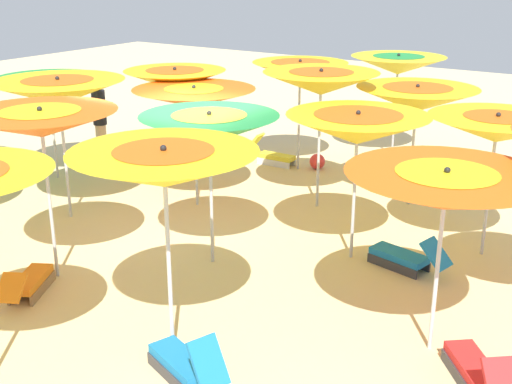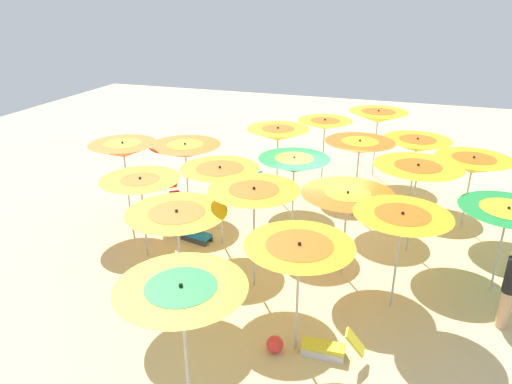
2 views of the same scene
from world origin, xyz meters
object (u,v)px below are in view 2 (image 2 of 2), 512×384
(beach_umbrella_4, at_px, (123,150))
(beachgoer_0, at_px, (510,287))
(beach_umbrella_3, at_px, (185,151))
(lounger_0, at_px, (266,187))
(beach_umbrella_13, at_px, (254,197))
(beach_umbrella_16, at_px, (507,215))
(beach_umbrella_0, at_px, (378,117))
(lounger_1, at_px, (193,233))
(beach_umbrella_17, at_px, (402,222))
(beach_umbrella_19, at_px, (182,297))
(beach_umbrella_14, at_px, (177,221))
(lounger_4, at_px, (176,195))
(beach_umbrella_7, at_px, (294,165))
(beach_umbrella_5, at_px, (417,145))
(beach_umbrella_11, at_px, (417,173))
(beach_umbrella_1, at_px, (325,125))
(beach_umbrella_8, at_px, (220,175))
(beach_umbrella_9, at_px, (141,186))
(beach_ball, at_px, (275,344))
(lounger_3, at_px, (352,202))
(beach_umbrella_10, at_px, (473,165))
(lounger_2, at_px, (329,347))
(beach_umbrella_12, at_px, (347,200))
(beach_umbrella_2, at_px, (278,134))
(beach_umbrella_6, at_px, (359,147))
(beach_umbrella_18, at_px, (299,254))

(beach_umbrella_4, bearing_deg, beachgoer_0, -10.62)
(beach_umbrella_3, relative_size, lounger_0, 1.84)
(beach_umbrella_13, xyz_separation_m, beach_umbrella_16, (5.38, 1.54, -0.32))
(beach_umbrella_0, xyz_separation_m, lounger_1, (-4.32, -6.87, -2.09))
(beach_umbrella_17, relative_size, beach_umbrella_19, 0.97)
(beach_umbrella_13, bearing_deg, beach_umbrella_14, -142.83)
(beach_umbrella_17, distance_m, lounger_4, 8.38)
(beach_umbrella_0, relative_size, beach_umbrella_7, 1.09)
(beach_umbrella_5, distance_m, beachgoer_0, 6.70)
(lounger_1, distance_m, lounger_4, 2.87)
(beach_umbrella_11, height_order, beach_umbrella_17, beach_umbrella_11)
(beach_umbrella_1, bearing_deg, beach_umbrella_3, -137.53)
(beach_umbrella_11, bearing_deg, beach_umbrella_1, 128.49)
(beach_umbrella_8, height_order, beach_umbrella_9, beach_umbrella_8)
(beach_umbrella_3, bearing_deg, lounger_4, 146.34)
(beach_ball, bearing_deg, lounger_3, 86.08)
(beach_umbrella_13, bearing_deg, beach_umbrella_10, 44.06)
(beach_umbrella_4, height_order, lounger_2, beach_umbrella_4)
(beach_umbrella_14, distance_m, lounger_4, 5.94)
(beach_umbrella_11, height_order, beach_umbrella_14, beach_umbrella_11)
(beach_umbrella_17, height_order, lounger_0, beach_umbrella_17)
(beach_umbrella_8, relative_size, beach_umbrella_9, 1.02)
(beach_umbrella_7, bearing_deg, beach_ball, -79.36)
(beach_umbrella_7, height_order, lounger_3, beach_umbrella_7)
(beach_umbrella_19, bearing_deg, beach_umbrella_4, 129.48)
(beach_umbrella_1, bearing_deg, beach_umbrella_9, -118.32)
(beach_umbrella_12, xyz_separation_m, lounger_0, (-3.33, 4.39, -1.81))
(beach_umbrella_0, relative_size, beach_umbrella_8, 1.11)
(beach_umbrella_10, bearing_deg, beach_umbrella_2, 175.55)
(lounger_1, bearing_deg, beach_umbrella_19, -53.35)
(beach_umbrella_6, distance_m, beach_ball, 7.03)
(beach_umbrella_1, bearing_deg, lounger_0, -142.69)
(beach_umbrella_3, height_order, beach_umbrella_7, beach_umbrella_7)
(beach_umbrella_6, bearing_deg, lounger_0, 163.76)
(beach_umbrella_11, bearing_deg, beach_umbrella_19, -116.96)
(beach_umbrella_6, relative_size, beach_umbrella_19, 1.04)
(beach_umbrella_6, relative_size, beach_ball, 7.31)
(beach_umbrella_18, height_order, lounger_2, beach_umbrella_18)
(beach_umbrella_1, height_order, lounger_1, beach_umbrella_1)
(beach_umbrella_8, xyz_separation_m, lounger_3, (3.13, 3.56, -1.85))
(beach_umbrella_14, bearing_deg, beach_umbrella_12, 33.87)
(beach_umbrella_0, bearing_deg, beach_umbrella_2, -131.47)
(beach_umbrella_12, bearing_deg, beach_umbrella_4, 172.09)
(beach_umbrella_9, bearing_deg, beach_umbrella_18, -26.04)
(beach_umbrella_4, bearing_deg, beach_umbrella_18, -32.35)
(beach_umbrella_8, distance_m, lounger_0, 4.29)
(beach_umbrella_2, distance_m, beach_umbrella_19, 8.97)
(beach_umbrella_0, xyz_separation_m, beach_umbrella_5, (1.44, -1.99, -0.36))
(beach_umbrella_3, relative_size, beach_umbrella_17, 0.96)
(beach_umbrella_14, distance_m, beach_umbrella_16, 7.24)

